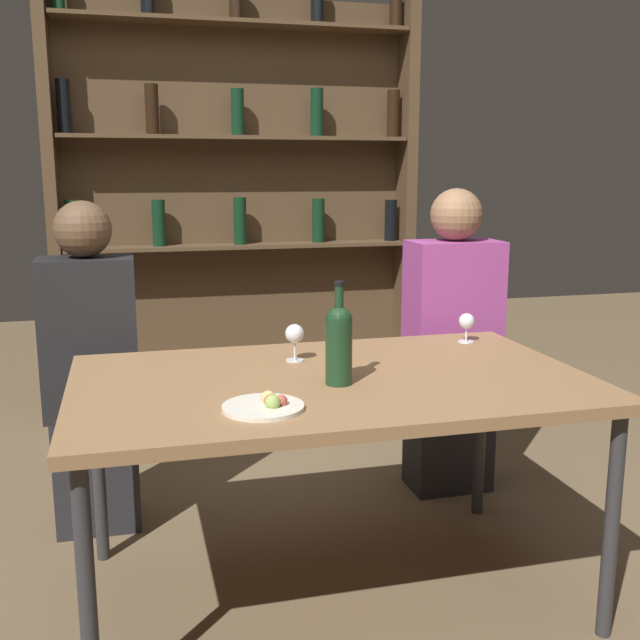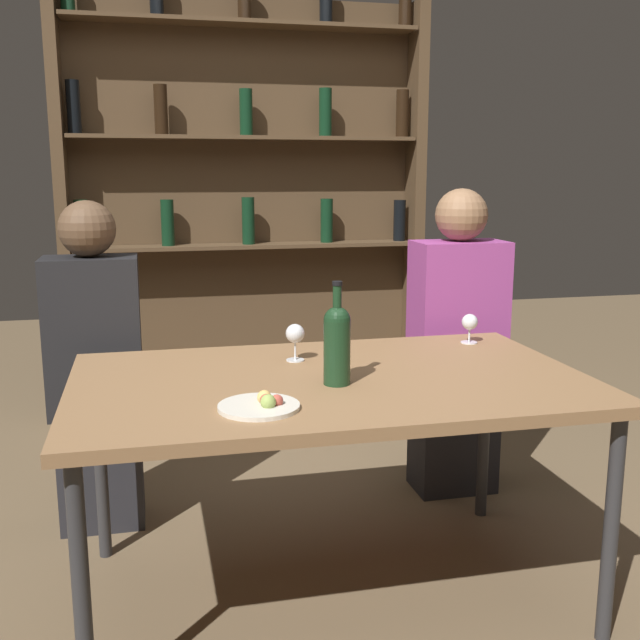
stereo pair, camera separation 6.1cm
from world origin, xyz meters
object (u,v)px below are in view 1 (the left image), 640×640
object	(u,v)px
wine_glass_1	(467,323)
wine_glass_0	(295,335)
wine_bottle	(338,341)
seated_person_right	(451,350)
seated_person_left	(92,376)
food_plate_0	(266,405)

from	to	relation	value
wine_glass_1	wine_glass_0	bearing A→B (deg)	-170.60
wine_bottle	seated_person_right	size ratio (longest dim) A/B	0.24
wine_glass_1	seated_person_left	xyz separation A→B (m)	(-1.34, 0.35, -0.21)
seated_person_left	wine_glass_0	bearing A→B (deg)	-34.52
seated_person_right	food_plate_0	bearing A→B (deg)	-135.57
wine_glass_0	food_plate_0	xyz separation A→B (m)	(-0.19, -0.48, -0.08)
wine_bottle	wine_glass_0	world-z (taller)	wine_bottle
food_plate_0	seated_person_right	size ratio (longest dim) A/B	0.17
food_plate_0	seated_person_right	xyz separation A→B (m)	(0.96, 0.94, -0.13)
seated_person_left	seated_person_right	size ratio (longest dim) A/B	0.97
wine_glass_1	seated_person_right	bearing A→B (deg)	73.29
wine_bottle	wine_glass_1	xyz separation A→B (m)	(0.61, 0.41, -0.06)
wine_bottle	seated_person_left	size ratio (longest dim) A/B	0.25
wine_glass_0	seated_person_left	distance (m)	0.85
wine_glass_1	food_plate_0	xyz separation A→B (m)	(-0.86, -0.59, -0.06)
wine_glass_1	seated_person_left	distance (m)	1.40
wine_bottle	food_plate_0	size ratio (longest dim) A/B	1.40
wine_bottle	seated_person_right	distance (m)	1.07
wine_glass_1	food_plate_0	bearing A→B (deg)	-145.36
wine_bottle	seated_person_right	world-z (taller)	seated_person_right
wine_bottle	wine_glass_1	size ratio (longest dim) A/B	2.85
wine_glass_0	seated_person_left	world-z (taller)	seated_person_left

